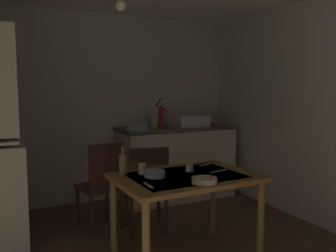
{
  "coord_description": "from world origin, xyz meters",
  "views": [
    {
      "loc": [
        -1.1,
        -2.59,
        1.44
      ],
      "look_at": [
        0.3,
        0.25,
        1.09
      ],
      "focal_mm": 37.12,
      "sensor_mm": 36.0,
      "label": 1
    }
  ],
  "objects": [
    {
      "name": "mug_dark",
      "position": [
        0.36,
        -0.05,
        0.76
      ],
      "size": [
        0.06,
        0.06,
        0.06
      ],
      "primitive_type": "cylinder",
      "color": "white",
      "rests_on": "dining_table"
    },
    {
      "name": "teaspoon_near_bowl",
      "position": [
        0.6,
        0.1,
        0.73
      ],
      "size": [
        0.13,
        0.06,
        0.0
      ],
      "primitive_type": "cube",
      "rotation": [
        0.0,
        0.0,
        0.35
      ],
      "color": "beige",
      "rests_on": "dining_table"
    },
    {
      "name": "chair_far_side",
      "position": [
        0.18,
        0.48,
        0.47
      ],
      "size": [
        0.48,
        0.48,
        0.88
      ],
      "color": "#3D2518",
      "rests_on": "ground"
    },
    {
      "name": "pendant_bulb",
      "position": [
        -0.22,
        0.01,
        2.06
      ],
      "size": [
        0.08,
        0.08,
        0.08
      ],
      "primitive_type": "sphere",
      "color": "#F9EFCC"
    },
    {
      "name": "wall_back",
      "position": [
        0.0,
        1.75,
        1.18
      ],
      "size": [
        3.81,
        0.1,
        2.36
      ],
      "primitive_type": "cube",
      "color": "beige",
      "rests_on": "ground"
    },
    {
      "name": "stoneware_crock",
      "position": [
        0.67,
        1.44,
        1.0
      ],
      "size": [
        0.12,
        0.12,
        0.14
      ],
      "primitive_type": "cylinder",
      "color": "#C1B69E",
      "rests_on": "counter_cabinet"
    },
    {
      "name": "sink_basin",
      "position": [
        1.18,
        1.38,
        1.01
      ],
      "size": [
        0.44,
        0.34,
        0.15
      ],
      "color": "white",
      "rests_on": "counter_cabinet"
    },
    {
      "name": "serving_bowl_wide",
      "position": [
        0.01,
        -0.09,
        0.75
      ],
      "size": [
        0.17,
        0.17,
        0.05
      ],
      "primitive_type": "cylinder",
      "color": "#9EB2C6",
      "rests_on": "dining_table"
    },
    {
      "name": "mug_tall",
      "position": [
        -0.04,
        0.05,
        0.77
      ],
      "size": [
        0.06,
        0.06,
        0.09
      ],
      "primitive_type": "cylinder",
      "color": "beige",
      "rests_on": "dining_table"
    },
    {
      "name": "soup_bowl_small",
      "position": [
        0.27,
        -0.43,
        0.75
      ],
      "size": [
        0.19,
        0.19,
        0.04
      ],
      "primitive_type": "cylinder",
      "color": "beige",
      "rests_on": "dining_table"
    },
    {
      "name": "mixing_bowl_counter",
      "position": [
        0.42,
        1.33,
        0.97
      ],
      "size": [
        0.28,
        0.28,
        0.07
      ],
      "primitive_type": "cylinder",
      "color": "#9EB2C6",
      "rests_on": "counter_cabinet"
    },
    {
      "name": "glass_bottle",
      "position": [
        -0.18,
        0.12,
        0.82
      ],
      "size": [
        0.07,
        0.07,
        0.23
      ],
      "color": "olive",
      "rests_on": "dining_table"
    },
    {
      "name": "dining_table",
      "position": [
        0.27,
        -0.15,
        0.63
      ],
      "size": [
        1.17,
        0.82,
        0.73
      ],
      "color": "olive",
      "rests_on": "ground"
    },
    {
      "name": "teaspoon_by_cup",
      "position": [
        -0.13,
        -0.3,
        0.73
      ],
      "size": [
        0.02,
        0.16,
        0.0
      ],
      "primitive_type": "cube",
      "rotation": [
        0.0,
        0.0,
        1.59
      ],
      "color": "beige",
      "rests_on": "dining_table"
    },
    {
      "name": "counter_cabinet",
      "position": [
        0.98,
        1.38,
        0.47
      ],
      "size": [
        1.51,
        0.64,
        0.93
      ],
      "color": "beige",
      "rests_on": "ground"
    },
    {
      "name": "table_knife",
      "position": [
        0.58,
        -0.16,
        0.73
      ],
      "size": [
        0.2,
        0.06,
        0.0
      ],
      "primitive_type": "cube",
      "rotation": [
        0.0,
        0.0,
        3.36
      ],
      "color": "silver",
      "rests_on": "dining_table"
    },
    {
      "name": "wall_right",
      "position": [
        1.9,
        0.0,
        1.18
      ],
      "size": [
        0.1,
        3.51,
        2.36
      ],
      "primitive_type": "cube",
      "color": "beige",
      "rests_on": "ground"
    },
    {
      "name": "hand_pump",
      "position": [
        0.78,
        1.43,
        1.1
      ],
      "size": [
        0.05,
        0.27,
        0.39
      ],
      "color": "#B21E19",
      "rests_on": "counter_cabinet"
    },
    {
      "name": "chair_by_counter",
      "position": [
        -0.18,
        0.77,
        0.48
      ],
      "size": [
        0.47,
        0.47,
        0.9
      ],
      "color": "#3E2517",
      "rests_on": "ground"
    }
  ]
}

